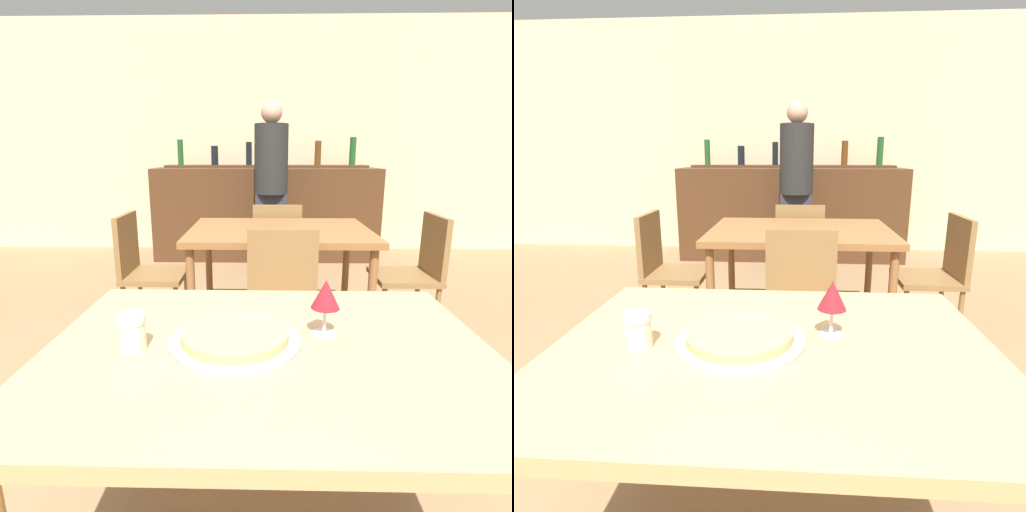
# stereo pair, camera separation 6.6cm
# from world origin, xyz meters

# --- Properties ---
(wall_back) EXTENTS (8.00, 0.05, 2.80)m
(wall_back) POSITION_xyz_m (0.00, 4.27, 1.40)
(wall_back) COLOR beige
(wall_back) RESTS_ON ground_plane
(dining_table_near) EXTENTS (1.16, 0.86, 0.74)m
(dining_table_near) POSITION_xyz_m (0.00, 0.00, 0.66)
(dining_table_near) COLOR tan
(dining_table_near) RESTS_ON ground_plane
(dining_table_far) EXTENTS (1.17, 0.87, 0.75)m
(dining_table_far) POSITION_xyz_m (0.09, 1.61, 0.67)
(dining_table_far) COLOR brown
(dining_table_far) RESTS_ON ground_plane
(bar_counter) EXTENTS (2.60, 0.56, 1.06)m
(bar_counter) POSITION_xyz_m (0.00, 3.76, 0.53)
(bar_counter) COLOR #4C2D19
(bar_counter) RESTS_ON ground_plane
(bar_back_shelf) EXTENTS (2.39, 0.24, 0.35)m
(bar_back_shelf) POSITION_xyz_m (0.02, 3.90, 1.13)
(bar_back_shelf) COLOR #4C2D19
(bar_back_shelf) RESTS_ON bar_counter
(chair_far_side_front) EXTENTS (0.40, 0.40, 0.84)m
(chair_far_side_front) POSITION_xyz_m (0.09, 1.00, 0.49)
(chair_far_side_front) COLOR olive
(chair_far_side_front) RESTS_ON ground_plane
(chair_far_side_back) EXTENTS (0.40, 0.40, 0.84)m
(chair_far_side_back) POSITION_xyz_m (0.09, 2.22, 0.49)
(chair_far_side_back) COLOR olive
(chair_far_side_back) RESTS_ON ground_plane
(chair_far_side_left) EXTENTS (0.40, 0.40, 0.84)m
(chair_far_side_left) POSITION_xyz_m (-0.83, 1.61, 0.49)
(chair_far_side_left) COLOR olive
(chair_far_side_left) RESTS_ON ground_plane
(chair_far_side_right) EXTENTS (0.40, 0.40, 0.84)m
(chair_far_side_right) POSITION_xyz_m (1.00, 1.61, 0.49)
(chair_far_side_right) COLOR olive
(chair_far_side_right) RESTS_ON ground_plane
(pizza_tray) EXTENTS (0.35, 0.35, 0.04)m
(pizza_tray) POSITION_xyz_m (-0.09, 0.01, 0.75)
(pizza_tray) COLOR #A3A3A8
(pizza_tray) RESTS_ON dining_table_near
(cheese_shaker) EXTENTS (0.07, 0.07, 0.10)m
(cheese_shaker) POSITION_xyz_m (-0.35, -0.04, 0.79)
(cheese_shaker) COLOR beige
(cheese_shaker) RESTS_ON dining_table_near
(person_standing) EXTENTS (0.34, 0.34, 1.72)m
(person_standing) POSITION_xyz_m (0.05, 3.18, 0.94)
(person_standing) COLOR #2D2D38
(person_standing) RESTS_ON ground_plane
(wine_glass) EXTENTS (0.08, 0.08, 0.16)m
(wine_glass) POSITION_xyz_m (0.16, 0.07, 0.85)
(wine_glass) COLOR silver
(wine_glass) RESTS_ON dining_table_near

